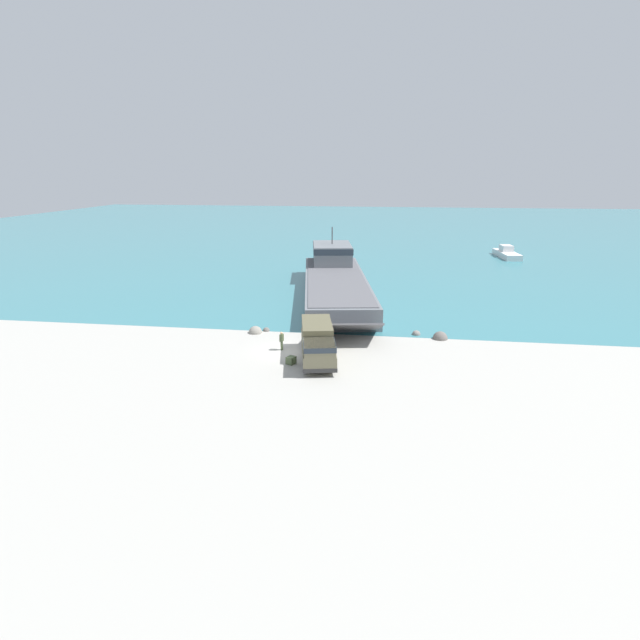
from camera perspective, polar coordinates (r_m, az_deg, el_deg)
ground_plane at (r=43.25m, az=-3.95°, el=-3.62°), size 240.00×240.00×0.00m
water_surface at (r=136.12m, az=4.27°, el=10.29°), size 240.00×180.00×0.01m
landing_craft at (r=64.54m, az=1.70°, el=4.85°), size 12.36×35.34×7.40m
military_truck at (r=40.93m, az=-0.27°, el=-2.53°), size 4.01×8.15×2.83m
soldier_on_ramp at (r=43.35m, az=-4.41°, el=-2.24°), size 0.32×0.48×1.65m
moored_boat_a at (r=95.21m, az=2.28°, el=8.00°), size 2.78×7.57×2.01m
moored_boat_b at (r=97.18m, az=20.56°, el=7.15°), size 3.57×9.16×2.09m
cargo_crate at (r=40.45m, az=-3.33°, el=-4.61°), size 0.84×0.90×0.60m
shoreline_rock_a at (r=48.45m, az=10.94°, el=-1.64°), size 0.80×0.80×0.80m
shoreline_rock_b at (r=48.95m, az=-6.15°, el=-1.23°), size 0.68×0.68×0.68m
shoreline_rock_c at (r=48.49m, az=-7.39°, el=-1.46°), size 1.31×1.31×1.31m
shoreline_rock_d at (r=47.72m, az=13.56°, el=-2.09°), size 1.38×1.38×1.38m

